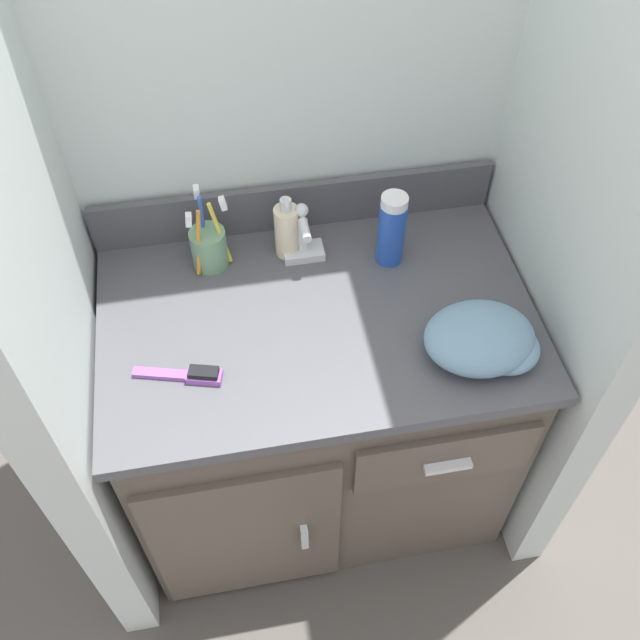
{
  "coord_description": "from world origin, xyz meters",
  "views": [
    {
      "loc": [
        -0.16,
        -0.94,
        1.87
      ],
      "look_at": [
        0.0,
        -0.03,
        0.75
      ],
      "focal_mm": 40.0,
      "sensor_mm": 36.0,
      "label": 1
    }
  ],
  "objects_px": {
    "toothbrush_cup": "(209,246)",
    "shaving_cream_can": "(392,230)",
    "hairbrush": "(190,375)",
    "soap_dispenser": "(287,230)",
    "hand_towel": "(485,340)"
  },
  "relations": [
    {
      "from": "soap_dispenser",
      "to": "hand_towel",
      "type": "xyz_separation_m",
      "value": [
        0.34,
        -0.35,
        -0.02
      ]
    },
    {
      "from": "shaving_cream_can",
      "to": "hairbrush",
      "type": "distance_m",
      "value": 0.52
    },
    {
      "from": "toothbrush_cup",
      "to": "soap_dispenser",
      "type": "bearing_deg",
      "value": 1.7
    },
    {
      "from": "toothbrush_cup",
      "to": "shaving_cream_can",
      "type": "height_order",
      "value": "toothbrush_cup"
    },
    {
      "from": "soap_dispenser",
      "to": "hand_towel",
      "type": "bearing_deg",
      "value": -46.2
    },
    {
      "from": "shaving_cream_can",
      "to": "hand_towel",
      "type": "relative_size",
      "value": 0.79
    },
    {
      "from": "toothbrush_cup",
      "to": "soap_dispenser",
      "type": "relative_size",
      "value": 1.23
    },
    {
      "from": "hand_towel",
      "to": "soap_dispenser",
      "type": "bearing_deg",
      "value": 133.8
    },
    {
      "from": "hairbrush",
      "to": "hand_towel",
      "type": "bearing_deg",
      "value": 10.99
    },
    {
      "from": "toothbrush_cup",
      "to": "soap_dispenser",
      "type": "height_order",
      "value": "toothbrush_cup"
    },
    {
      "from": "hand_towel",
      "to": "shaving_cream_can",
      "type": "bearing_deg",
      "value": 112.31
    },
    {
      "from": "toothbrush_cup",
      "to": "soap_dispenser",
      "type": "distance_m",
      "value": 0.17
    },
    {
      "from": "toothbrush_cup",
      "to": "hairbrush",
      "type": "distance_m",
      "value": 0.31
    },
    {
      "from": "toothbrush_cup",
      "to": "shaving_cream_can",
      "type": "xyz_separation_m",
      "value": [
        0.39,
        -0.06,
        0.04
      ]
    },
    {
      "from": "shaving_cream_can",
      "to": "soap_dispenser",
      "type": "bearing_deg",
      "value": 164.41
    }
  ]
}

